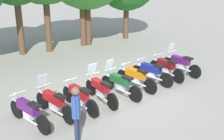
{
  "coord_description": "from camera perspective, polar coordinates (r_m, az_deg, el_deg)",
  "views": [
    {
      "loc": [
        -6.46,
        -8.95,
        5.1
      ],
      "look_at": [
        0.0,
        0.5,
        0.9
      ],
      "focal_mm": 48.16,
      "sensor_mm": 36.0,
      "label": 1
    }
  ],
  "objects": [
    {
      "name": "motorcycle_2",
      "position": [
        10.88,
        -6.25,
        -4.97
      ],
      "size": [
        0.62,
        2.19,
        0.99
      ],
      "rotation": [
        0.0,
        0.0,
        1.66
      ],
      "color": "black",
      "rests_on": "ground_plane"
    },
    {
      "name": "motorcycle_3",
      "position": [
        11.37,
        -2.22,
        -3.63
      ],
      "size": [
        0.62,
        2.19,
        1.37
      ],
      "rotation": [
        0.0,
        0.0,
        1.56
      ],
      "color": "black",
      "rests_on": "ground_plane"
    },
    {
      "name": "motorcycle_1",
      "position": [
        10.56,
        -11.0,
        -5.98
      ],
      "size": [
        0.67,
        2.17,
        1.37
      ],
      "rotation": [
        0.0,
        0.0,
        1.76
      ],
      "color": "black",
      "rests_on": "ground_plane"
    },
    {
      "name": "person_0",
      "position": [
        8.62,
        -6.8,
        -7.78
      ],
      "size": [
        0.34,
        0.35,
        1.82
      ],
      "rotation": [
        0.0,
        0.0,
        5.54
      ],
      "color": "#232D4C",
      "rests_on": "ground_plane"
    },
    {
      "name": "ground_plane",
      "position": [
        12.16,
        1.33,
        -4.66
      ],
      "size": [
        80.0,
        80.0,
        0.0
      ],
      "primitive_type": "plane",
      "color": "gray"
    },
    {
      "name": "motorcycle_8",
      "position": [
        14.56,
        12.89,
        1.28
      ],
      "size": [
        0.62,
        2.19,
        1.37
      ],
      "rotation": [
        0.0,
        0.0,
        1.67
      ],
      "color": "black",
      "rests_on": "ground_plane"
    },
    {
      "name": "motorcycle_4",
      "position": [
        11.89,
        1.55,
        -2.54
      ],
      "size": [
        0.63,
        2.18,
        1.37
      ],
      "rotation": [
        0.0,
        0.0,
        1.73
      ],
      "color": "black",
      "rests_on": "ground_plane"
    },
    {
      "name": "motorcycle_5",
      "position": [
        12.59,
        4.51,
        -1.34
      ],
      "size": [
        0.62,
        2.18,
        0.99
      ],
      "rotation": [
        0.0,
        0.0,
        1.73
      ],
      "color": "black",
      "rests_on": "ground_plane"
    },
    {
      "name": "motorcycle_6",
      "position": [
        13.24,
        7.46,
        -0.35
      ],
      "size": [
        0.72,
        2.16,
        0.99
      ],
      "rotation": [
        0.0,
        0.0,
        1.79
      ],
      "color": "black",
      "rests_on": "ground_plane"
    },
    {
      "name": "motorcycle_7",
      "position": [
        13.91,
        10.22,
        0.52
      ],
      "size": [
        0.62,
        2.19,
        0.99
      ],
      "rotation": [
        0.0,
        0.0,
        1.55
      ],
      "color": "black",
      "rests_on": "ground_plane"
    },
    {
      "name": "motorcycle_0",
      "position": [
        10.16,
        -15.6,
        -7.57
      ],
      "size": [
        0.73,
        2.16,
        0.99
      ],
      "rotation": [
        0.0,
        0.0,
        1.79
      ],
      "color": "black",
      "rests_on": "ground_plane"
    }
  ]
}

